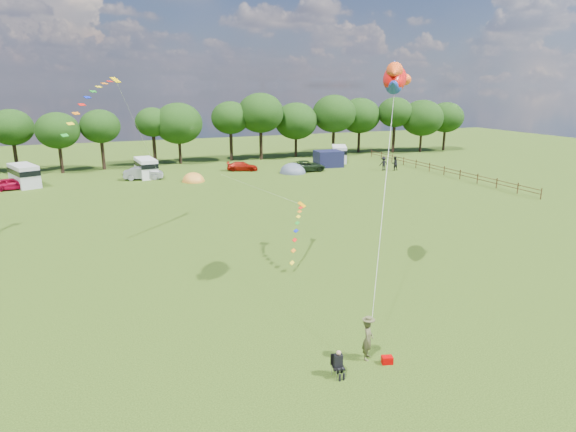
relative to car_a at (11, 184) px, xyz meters
name	(u,v)px	position (x,y,z in m)	size (l,w,h in m)	color
ground_plane	(354,344)	(19.15, -43.64, -0.68)	(180.00, 180.00, 0.00)	black
tree_line	(203,120)	(24.46, 11.35, 5.67)	(102.98, 10.98, 10.27)	black
fence	(437,168)	(51.15, -9.14, 0.02)	(0.12, 33.12, 1.20)	#472D19
car_a	(11,184)	(0.00, 0.00, 0.00)	(1.61, 4.10, 1.37)	#A10628
car_b	(143,173)	(14.40, 0.88, 0.10)	(1.65, 4.41, 1.56)	gray
car_c	(242,166)	(27.68, 2.46, -0.07)	(1.71, 4.06, 1.22)	#9A1408
car_d	(306,166)	(35.61, -1.34, 0.05)	(2.44, 5.39, 1.47)	black
campervan_b	(24,175)	(1.20, 1.70, 0.67)	(3.91, 5.60, 2.53)	#B8B8BA
campervan_c	(146,167)	(14.92, 2.35, 0.61)	(2.60, 5.10, 2.40)	silver
campervan_d	(339,153)	(43.69, 4.55, 0.62)	(4.01, 5.39, 2.43)	silver
tent_orange	(193,181)	(19.90, -2.74, -0.66)	(2.77, 3.03, 2.17)	orange
tent_greyblue	(293,173)	(33.42, -1.74, -0.66)	(3.52, 3.86, 2.62)	#4F596A
awning_navy	(328,159)	(40.15, 1.12, 0.46)	(3.67, 2.98, 2.29)	#141636
kite_flyer	(368,339)	(19.09, -44.90, 0.22)	(0.66, 0.43, 1.81)	brown
camp_chair	(338,361)	(17.33, -45.57, 0.01)	(0.55, 0.56, 1.16)	#99999E
kite_bag	(387,360)	(19.68, -45.55, -0.52)	(0.46, 0.30, 0.32)	#B20000
fish_kite	(395,78)	(24.02, -38.48, 11.00)	(2.98, 3.58, 1.99)	red
streamer_kite_b	(95,96)	(9.49, -23.51, 9.95)	(4.32, 4.78, 3.83)	#FDCB00
streamer_kite_c	(298,223)	(21.37, -31.95, 1.70)	(3.13, 4.94, 2.79)	orange
walker_a	(395,163)	(47.22, -5.11, 0.28)	(0.94, 0.58, 1.92)	black
walker_b	(384,164)	(45.83, -4.52, 0.26)	(1.22, 0.57, 1.89)	black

